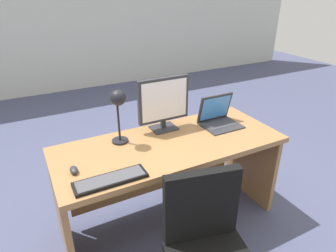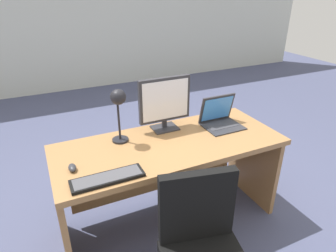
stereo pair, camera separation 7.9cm
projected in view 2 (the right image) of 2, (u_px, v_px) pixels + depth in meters
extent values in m
plane|color=#474C6B|center=(119.00, 142.00, 3.71)|extent=(12.00, 12.00, 0.00)
cube|color=silver|center=(73.00, 9.00, 5.02)|extent=(10.00, 0.10, 2.80)
cube|color=#9E7042|center=(170.00, 145.00, 2.17)|extent=(1.68, 0.69, 0.04)
cube|color=#9E7042|center=(62.00, 218.00, 2.02)|extent=(0.04, 0.61, 0.70)
cube|color=#9E7042|center=(252.00, 162.00, 2.64)|extent=(0.04, 0.61, 0.70)
cube|color=#9E7042|center=(157.00, 166.00, 2.53)|extent=(1.48, 0.02, 0.49)
cube|color=#2D2D33|center=(165.00, 128.00, 2.36)|extent=(0.20, 0.16, 0.01)
cube|color=#2D2D33|center=(164.00, 123.00, 2.36)|extent=(0.04, 0.02, 0.06)
cube|color=#2D2D33|center=(165.00, 99.00, 2.26)|extent=(0.42, 0.04, 0.35)
cube|color=white|center=(166.00, 100.00, 2.24)|extent=(0.38, 0.00, 0.31)
cube|color=#2D2D33|center=(222.00, 126.00, 2.39)|extent=(0.30, 0.25, 0.01)
cube|color=#38383D|center=(221.00, 125.00, 2.41)|extent=(0.26, 0.14, 0.00)
cube|color=#2D2D33|center=(217.00, 108.00, 2.42)|extent=(0.30, 0.07, 0.24)
cube|color=#3F8CEA|center=(217.00, 109.00, 2.41)|extent=(0.27, 0.05, 0.20)
cube|color=black|center=(108.00, 178.00, 1.75)|extent=(0.44, 0.13, 0.02)
cube|color=#47474C|center=(107.00, 177.00, 1.74)|extent=(0.40, 0.11, 0.00)
ellipsoid|color=#2D2D33|center=(72.00, 168.00, 1.83)|extent=(0.05, 0.09, 0.04)
cylinder|color=black|center=(120.00, 140.00, 2.18)|extent=(0.12, 0.12, 0.01)
cylinder|color=black|center=(119.00, 120.00, 2.11)|extent=(0.02, 0.02, 0.30)
sphere|color=black|center=(118.00, 97.00, 2.01)|extent=(0.11, 0.11, 0.11)
cube|color=black|center=(197.00, 206.00, 1.65)|extent=(0.44, 0.15, 0.45)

